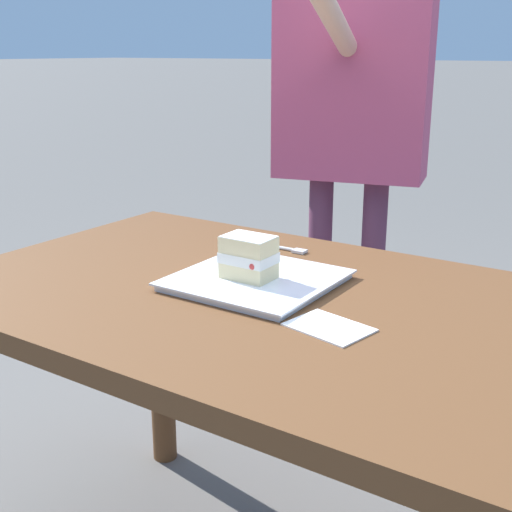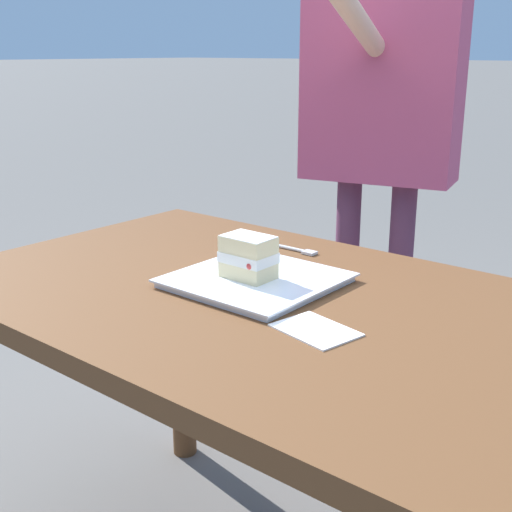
% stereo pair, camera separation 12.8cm
% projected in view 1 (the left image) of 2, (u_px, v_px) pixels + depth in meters
% --- Properties ---
extents(patio_table, '(1.35, 0.77, 0.74)m').
position_uv_depth(patio_table, '(287.00, 354.00, 1.26)').
color(patio_table, brown).
rests_on(patio_table, ground).
extents(dessert_plate, '(0.29, 0.29, 0.02)m').
position_uv_depth(dessert_plate, '(256.00, 280.00, 1.30)').
color(dessert_plate, white).
rests_on(dessert_plate, patio_table).
extents(cake_slice, '(0.10, 0.08, 0.08)m').
position_uv_depth(cake_slice, '(249.00, 257.00, 1.28)').
color(cake_slice, beige).
rests_on(cake_slice, dessert_plate).
extents(dessert_fork, '(0.17, 0.02, 0.01)m').
position_uv_depth(dessert_fork, '(277.00, 247.00, 1.53)').
color(dessert_fork, silver).
rests_on(dessert_fork, patio_table).
extents(paper_napkin, '(0.14, 0.12, 0.00)m').
position_uv_depth(paper_napkin, '(329.00, 327.00, 1.10)').
color(paper_napkin, white).
rests_on(paper_napkin, patio_table).
extents(diner_person, '(0.47, 0.60, 1.59)m').
position_uv_depth(diner_person, '(352.00, 89.00, 1.94)').
color(diner_person, '#5D3049').
rests_on(diner_person, ground).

